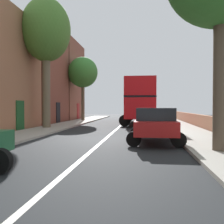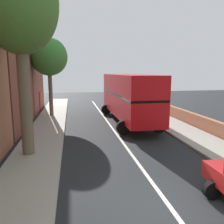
{
  "view_description": "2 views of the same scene",
  "coord_description": "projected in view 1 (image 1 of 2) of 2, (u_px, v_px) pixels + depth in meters",
  "views": [
    {
      "loc": [
        1.93,
        -12.76,
        1.68
      ],
      "look_at": [
        -0.67,
        8.93,
        1.22
      ],
      "focal_mm": 41.08,
      "sensor_mm": 36.0,
      "label": 1
    },
    {
      "loc": [
        -3.01,
        -5.88,
        4.3
      ],
      "look_at": [
        -0.06,
        10.52,
        1.31
      ],
      "focal_mm": 36.16,
      "sensor_mm": 36.0,
      "label": 2
    }
  ],
  "objects": [
    {
      "name": "street_tree_left_0",
      "position": [
        46.0,
        32.0,
        19.18
      ],
      "size": [
        3.67,
        3.67,
        9.69
      ],
      "color": "brown",
      "rests_on": "sidewalk_left"
    },
    {
      "name": "ground_plane",
      "position": [
        104.0,
        140.0,
        12.93
      ],
      "size": [
        84.0,
        84.0,
        0.0
      ],
      "primitive_type": "plane",
      "color": "black"
    },
    {
      "name": "parked_car_red_right_1",
      "position": [
        155.0,
        123.0,
        11.77
      ],
      "size": [
        2.52,
        4.1,
        1.62
      ],
      "color": "#AD1919",
      "rests_on": "ground"
    },
    {
      "name": "sidewalk_right",
      "position": [
        205.0,
        140.0,
        12.34
      ],
      "size": [
        2.6,
        60.0,
        0.12
      ],
      "primitive_type": "cube",
      "color": "#9E998E",
      "rests_on": "ground"
    },
    {
      "name": "road_centre_line",
      "position": [
        104.0,
        140.0,
        12.93
      ],
      "size": [
        0.16,
        54.0,
        0.01
      ],
      "primitive_type": "cube",
      "color": "silver",
      "rests_on": "ground"
    },
    {
      "name": "double_decker_bus",
      "position": [
        140.0,
        100.0,
        25.2
      ],
      "size": [
        3.59,
        11.19,
        4.06
      ],
      "color": "red",
      "rests_on": "ground"
    },
    {
      "name": "street_tree_left_2",
      "position": [
        83.0,
        73.0,
        29.73
      ],
      "size": [
        3.43,
        3.43,
        7.32
      ],
      "color": "brown",
      "rests_on": "sidewalk_left"
    },
    {
      "name": "sidewalk_left",
      "position": [
        12.0,
        137.0,
        13.51
      ],
      "size": [
        2.6,
        60.0,
        0.12
      ],
      "primitive_type": "cube",
      "color": "#9E998E",
      "rests_on": "ground"
    }
  ]
}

